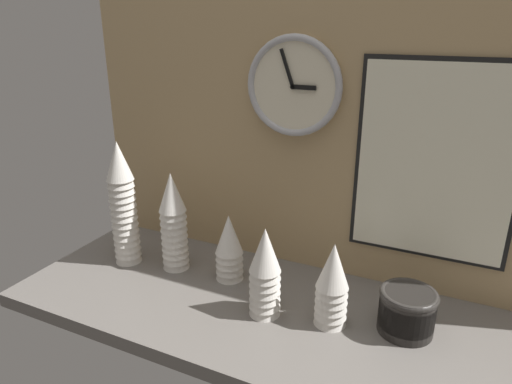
% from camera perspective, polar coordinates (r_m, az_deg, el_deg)
% --- Properties ---
extents(ground_plane, '(1.60, 0.56, 0.04)m').
position_cam_1_polar(ground_plane, '(1.26, 5.37, -15.56)').
color(ground_plane, slate).
extents(wall_tiled_back, '(1.60, 0.03, 1.05)m').
position_cam_1_polar(wall_tiled_back, '(1.29, 10.36, 11.46)').
color(wall_tiled_back, tan).
rests_on(wall_tiled_back, ground_plane).
extents(cup_stack_center_right, '(0.08, 0.08, 0.23)m').
position_cam_1_polar(cup_stack_center_right, '(1.16, 9.50, -11.36)').
color(cup_stack_center_right, white).
rests_on(cup_stack_center_right, ground_plane).
extents(cup_stack_center_left, '(0.08, 0.08, 0.20)m').
position_cam_1_polar(cup_stack_center_left, '(1.34, -3.37, -6.93)').
color(cup_stack_center_left, white).
rests_on(cup_stack_center_left, ground_plane).
extents(cup_stack_center, '(0.08, 0.08, 0.25)m').
position_cam_1_polar(cup_stack_center, '(1.18, 1.13, -10.00)').
color(cup_stack_center, white).
rests_on(cup_stack_center, ground_plane).
extents(cup_stack_far_left, '(0.08, 0.08, 0.39)m').
position_cam_1_polar(cup_stack_far_left, '(1.46, -16.30, -1.43)').
color(cup_stack_far_left, white).
rests_on(cup_stack_far_left, ground_plane).
extents(cup_stack_left, '(0.08, 0.08, 0.31)m').
position_cam_1_polar(cup_stack_left, '(1.40, -10.28, -3.67)').
color(cup_stack_left, white).
rests_on(cup_stack_left, ground_plane).
extents(bowl_stack_right, '(0.14, 0.14, 0.11)m').
position_cam_1_polar(bowl_stack_right, '(1.21, 18.35, -13.84)').
color(bowl_stack_right, black).
rests_on(bowl_stack_right, ground_plane).
extents(wall_clock, '(0.28, 0.03, 0.28)m').
position_cam_1_polar(wall_clock, '(1.29, 4.75, 13.03)').
color(wall_clock, beige).
extents(menu_board, '(0.41, 0.01, 0.53)m').
position_cam_1_polar(menu_board, '(1.26, 21.45, 3.30)').
color(menu_board, black).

